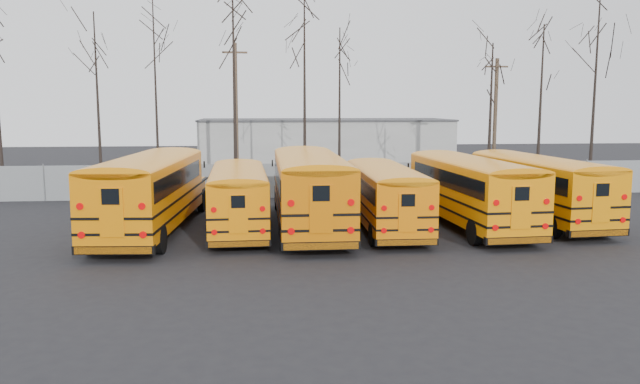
{
  "coord_description": "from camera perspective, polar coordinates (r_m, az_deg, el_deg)",
  "views": [
    {
      "loc": [
        -3.96,
        -24.13,
        5.37
      ],
      "look_at": [
        -1.32,
        2.71,
        1.6
      ],
      "focal_mm": 35.0,
      "sensor_mm": 36.0,
      "label": 1
    }
  ],
  "objects": [
    {
      "name": "bus_b",
      "position": [
        26.87,
        -7.47,
        -0.07
      ],
      "size": [
        2.6,
        10.13,
        2.81
      ],
      "rotation": [
        0.0,
        0.0,
        0.03
      ],
      "color": "black",
      "rests_on": "ground"
    },
    {
      "name": "bus_c",
      "position": [
        26.82,
        -0.99,
        0.71
      ],
      "size": [
        2.85,
        12.16,
        3.39
      ],
      "rotation": [
        0.0,
        0.0,
        -0.01
      ],
      "color": "black",
      "rests_on": "ground"
    },
    {
      "name": "distant_building",
      "position": [
        56.54,
        0.43,
        4.54
      ],
      "size": [
        22.0,
        8.0,
        4.0
      ],
      "primitive_type": "cube",
      "color": "#B5B5B0",
      "rests_on": "ground"
    },
    {
      "name": "bus_e",
      "position": [
        28.24,
        13.41,
        0.58
      ],
      "size": [
        3.18,
        11.42,
        3.16
      ],
      "rotation": [
        0.0,
        0.0,
        0.05
      ],
      "color": "black",
      "rests_on": "ground"
    },
    {
      "name": "tree_7",
      "position": [
        41.76,
        19.49,
        7.21
      ],
      "size": [
        0.26,
        0.26,
        10.31
      ],
      "primitive_type": "cone",
      "color": "black",
      "rests_on": "ground"
    },
    {
      "name": "tree_8",
      "position": [
        46.97,
        23.82,
        8.62
      ],
      "size": [
        0.26,
        0.26,
        12.93
      ],
      "primitive_type": "cone",
      "color": "black",
      "rests_on": "ground"
    },
    {
      "name": "utility_pole_right",
      "position": [
        45.49,
        15.71,
        6.44
      ],
      "size": [
        1.53,
        0.27,
        8.57
      ],
      "rotation": [
        0.0,
        0.0,
        -0.06
      ],
      "color": "#493829",
      "rests_on": "ground"
    },
    {
      "name": "utility_pole_left",
      "position": [
        43.29,
        -7.7,
        7.26
      ],
      "size": [
        1.7,
        0.3,
        9.53
      ],
      "rotation": [
        0.0,
        0.0,
        0.07
      ],
      "color": "brown",
      "rests_on": "ground"
    },
    {
      "name": "fence",
      "position": [
        36.6,
        0.62,
        1.1
      ],
      "size": [
        40.0,
        0.04,
        2.0
      ],
      "primitive_type": "cube",
      "color": "gray",
      "rests_on": "ground"
    },
    {
      "name": "tree_2",
      "position": [
        40.85,
        -14.78,
        8.61
      ],
      "size": [
        0.26,
        0.26,
        12.04
      ],
      "primitive_type": "cone",
      "color": "black",
      "rests_on": "ground"
    },
    {
      "name": "bus_a",
      "position": [
        27.11,
        -15.25,
        0.48
      ],
      "size": [
        3.66,
        12.2,
        3.37
      ],
      "rotation": [
        0.0,
        0.0,
        -0.08
      ],
      "color": "black",
      "rests_on": "ground"
    },
    {
      "name": "tree_3",
      "position": [
        40.48,
        -7.85,
        9.43
      ],
      "size": [
        0.26,
        0.26,
        12.92
      ],
      "primitive_type": "cone",
      "color": "black",
      "rests_on": "ground"
    },
    {
      "name": "tree_4",
      "position": [
        40.19,
        -1.42,
        9.09
      ],
      "size": [
        0.26,
        0.26,
        12.34
      ],
      "primitive_type": "cone",
      "color": "black",
      "rests_on": "ground"
    },
    {
      "name": "bus_f",
      "position": [
        30.38,
        19.18,
        0.8
      ],
      "size": [
        3.35,
        11.24,
        3.1
      ],
      "rotation": [
        0.0,
        0.0,
        0.07
      ],
      "color": "black",
      "rests_on": "ground"
    },
    {
      "name": "tree_1",
      "position": [
        39.94,
        -19.64,
        7.55
      ],
      "size": [
        0.26,
        0.26,
        10.81
      ],
      "primitive_type": "cone",
      "color": "black",
      "rests_on": "ground"
    },
    {
      "name": "tree_5",
      "position": [
        41.11,
        1.8,
        7.65
      ],
      "size": [
        0.26,
        0.26,
        10.31
      ],
      "primitive_type": "cone",
      "color": "black",
      "rests_on": "ground"
    },
    {
      "name": "ground",
      "position": [
        25.03,
        3.62,
        -4.45
      ],
      "size": [
        120.0,
        120.0,
        0.0
      ],
      "primitive_type": "plane",
      "color": "black",
      "rests_on": "ground"
    },
    {
      "name": "tree_6",
      "position": [
        41.27,
        15.3,
        6.62
      ],
      "size": [
        0.26,
        0.26,
        9.22
      ],
      "primitive_type": "cone",
      "color": "black",
      "rests_on": "ground"
    },
    {
      "name": "bus_d",
      "position": [
        27.08,
        5.97,
        0.05
      ],
      "size": [
        2.51,
        10.19,
        2.84
      ],
      "rotation": [
        0.0,
        0.0,
        -0.02
      ],
      "color": "black",
      "rests_on": "ground"
    }
  ]
}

